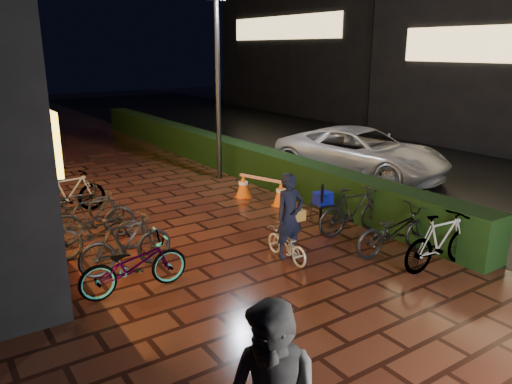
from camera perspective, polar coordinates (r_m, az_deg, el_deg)
ground at (r=8.97m, az=3.17°, el=-9.43°), size 80.00×80.00×0.00m
asphalt_road at (r=18.43m, az=16.22°, el=3.39°), size 11.00×60.00×0.01m
hedge at (r=16.94m, az=-4.29°, el=4.63°), size 0.70×20.00×1.00m
van at (r=15.83m, az=11.92°, el=4.44°), size 3.74×5.82×1.49m
lamp_post_hedge at (r=14.98m, az=-4.40°, el=12.91°), size 0.53×0.23×5.52m
lamp_post_sf at (r=12.79m, az=-24.22°, el=11.20°), size 0.54×0.16×5.59m
cyclist at (r=9.30m, az=3.69°, el=-4.24°), size 0.62×1.20×1.71m
traffic_barrier at (r=12.99m, az=0.64°, el=0.30°), size 0.85×1.59×0.65m
cart_assembly at (r=11.60m, az=7.64°, el=-0.90°), size 0.57×0.53×0.97m
parked_bikes_storefront at (r=10.48m, az=-17.80°, el=-3.43°), size 2.01×5.36×1.05m
parked_bikes_hedge at (r=10.13m, az=15.48°, el=-3.85°), size 2.00×2.84×1.05m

